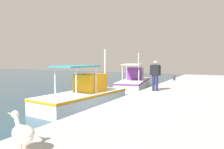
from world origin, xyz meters
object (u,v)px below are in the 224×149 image
(pelican, at_px, (23,133))
(mooring_bollard_second, at_px, (174,78))
(fishing_boat_third, at_px, (134,82))
(fisherman_standing, at_px, (155,74))
(fishing_boat_second, at_px, (84,96))

(pelican, height_order, mooring_bollard_second, pelican)
(fishing_boat_third, bearing_deg, pelican, -166.00)
(fishing_boat_third, relative_size, fisherman_standing, 3.66)
(mooring_bollard_second, bearing_deg, pelican, -178.17)
(fishing_boat_third, distance_m, pelican, 16.13)
(mooring_bollard_second, bearing_deg, fishing_boat_third, 103.94)
(fishing_boat_second, bearing_deg, fishing_boat_third, 2.87)
(pelican, xyz_separation_m, fisherman_standing, (9.63, 0.15, 0.59))
(fishing_boat_second, height_order, fishing_boat_third, fishing_boat_second)
(fishing_boat_second, distance_m, fisherman_standing, 4.30)
(fishing_boat_second, bearing_deg, mooring_bollard_second, -17.57)
(pelican, relative_size, mooring_bollard_second, 2.32)
(pelican, bearing_deg, mooring_bollard_second, 1.83)
(pelican, relative_size, fisherman_standing, 0.55)
(fishing_boat_third, distance_m, mooring_bollard_second, 3.50)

